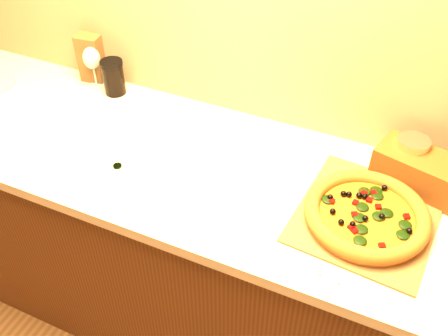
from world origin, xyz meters
TOP-DOWN VIEW (x-y plane):
  - cabinet at (0.00, 1.43)m, footprint 2.80×0.65m
  - countertop at (0.00, 1.43)m, footprint 2.84×0.68m
  - pizza_peel at (0.52, 1.43)m, footprint 0.41×0.58m
  - pizza at (0.52, 1.39)m, footprint 0.36×0.36m
  - bottle_cap at (-0.27, 1.30)m, footprint 0.03×0.03m
  - pepper_grinder at (0.57, 1.59)m, footprint 0.06×0.06m
  - rolling_pin at (0.65, 1.66)m, footprint 0.32×0.23m
  - coffee_canister at (0.59, 1.65)m, footprint 0.10×0.10m
  - bread_bag at (0.70, 1.59)m, footprint 0.44×0.24m
  - wine_glass at (-0.62, 1.68)m, footprint 0.07×0.07m
  - paper_bag at (-0.65, 1.73)m, footprint 0.10×0.09m
  - dark_jar at (-0.52, 1.67)m, footprint 0.09×0.09m

SIDE VIEW (x-z plane):
  - cabinet at x=0.00m, z-range 0.00..0.86m
  - countertop at x=0.00m, z-range 0.86..0.90m
  - bottle_cap at x=-0.27m, z-range 0.90..0.91m
  - pizza_peel at x=0.52m, z-range 0.90..0.91m
  - rolling_pin at x=0.65m, z-range 0.90..0.95m
  - pizza at x=0.52m, z-range 0.91..0.96m
  - pepper_grinder at x=0.57m, z-range 0.89..1.00m
  - bread_bag at x=0.70m, z-range 0.90..1.02m
  - dark_jar at x=-0.52m, z-range 0.90..1.04m
  - coffee_canister at x=0.59m, z-range 0.90..1.04m
  - paper_bag at x=-0.65m, z-range 0.90..1.09m
  - wine_glass at x=-0.62m, z-range 0.93..1.10m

